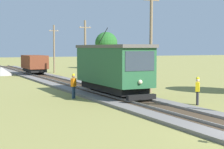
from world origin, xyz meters
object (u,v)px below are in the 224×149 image
Objects in this scene: gravel_pile at (1,71)px; second_worker at (74,85)px; utility_pole_mid at (85,49)px; utility_pole_far at (54,48)px; track_worker at (198,90)px; tree_right_near at (106,43)px; utility_pole_near_tram at (151,39)px; freight_car at (34,64)px; red_tram at (112,67)px.

second_worker reaches higher than gravel_pile.
gravel_pile is at bearing 126.15° from utility_pole_mid.
utility_pole_far is at bearing -49.00° from second_worker.
track_worker is at bearing -170.86° from second_worker.
tree_right_near is at bearing -63.85° from track_worker.
utility_pole_near_tram reaches higher than second_worker.
second_worker is (-6.66, -0.41, -3.29)m from utility_pole_near_tram.
freight_car is at bearing 114.72° from utility_pole_mid.
utility_pole_far is (0.00, 26.25, -0.75)m from utility_pole_near_tram.
tree_right_near is at bearing 33.37° from freight_car.
track_worker is (-0.64, -20.73, -2.47)m from utility_pole_mid.
red_tram is 15.53m from utility_pole_mid.
red_tram is 23.32m from freight_car.
red_tram is 25.84m from gravel_pile.
utility_pole_near_tram reaches higher than utility_pole_far.
utility_pole_near_tram is 2.61× the size of gravel_pile.
freight_car is (-0.00, 23.31, -0.64)m from red_tram.
utility_pole_mid is at bearing -59.60° from second_worker.
red_tram reaches higher than second_worker.
tree_right_near is (14.84, 9.78, 2.82)m from freight_car.
utility_pole_near_tram is at bearing 13.01° from red_tram.
utility_pole_near_tram is at bearing -108.89° from tree_right_near.
second_worker is at bearing -118.46° from tree_right_near.
utility_pole_far is 3.84× the size of track_worker.
utility_pole_mid is at bearing -48.90° from track_worker.
utility_pole_far is (0.00, 12.14, 0.07)m from utility_pole_mid.
tree_right_near is (18.69, 7.58, 3.84)m from gravel_pile.
utility_pole_mid is 2.10× the size of gravel_pile.
red_tram is at bearing -98.01° from utility_pole_far.
red_tram is at bearing -134.47° from second_worker.
utility_pole_far reaches higher than tree_right_near.
tree_right_near is (11.66, 38.81, 3.39)m from track_worker.
utility_pole_near_tram reaches higher than track_worker.
freight_car is at bearing 99.68° from utility_pole_near_tram.
second_worker is (-6.66, -14.53, -2.47)m from utility_pole_mid.
freight_car is 1.63× the size of gravel_pile.
freight_car reaches higher than gravel_pile.
red_tram is 4.79× the size of track_worker.
second_worker is (-2.84, 0.47, -1.21)m from red_tram.
utility_pole_mid reaches higher than track_worker.
freight_car is 9.34m from utility_pole_mid.
utility_pole_near_tram reaches higher than red_tram.
red_tram is 4.79× the size of second_worker.
utility_pole_near_tram is 4.68× the size of track_worker.
gravel_pile is (-7.67, 24.62, -3.74)m from utility_pole_near_tram.
gravel_pile is 1.79× the size of second_worker.
utility_pole_far reaches higher than track_worker.
utility_pole_mid is 21.20m from tree_right_near.
utility_pole_near_tram is 1.32× the size of tree_right_near.
utility_pole_mid reaches higher than tree_right_near.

